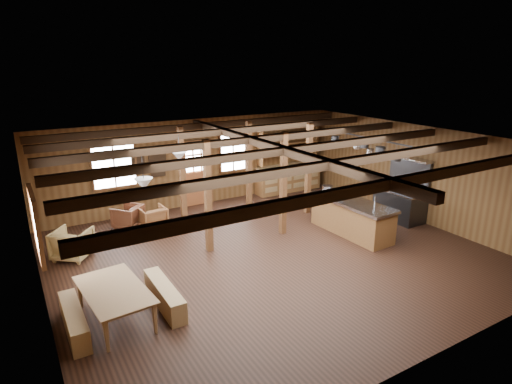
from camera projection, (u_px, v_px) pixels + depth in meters
room at (272, 200)px, 10.08m from camera, size 10.04×9.04×2.84m
ceiling_joists at (269, 146)px, 9.85m from camera, size 9.80×8.82×0.18m
timber_posts at (248, 177)px, 12.04m from camera, size 3.95×2.35×2.80m
back_door at (198, 178)px, 13.89m from camera, size 1.02×0.08×2.15m
window_back_left at (114, 167)px, 12.42m from camera, size 1.32×0.06×1.32m
window_back_right at (233, 152)px, 14.32m from camera, size 1.02×0.06×1.32m
window_left at (36, 225)px, 8.01m from camera, size 0.14×1.24×1.32m
notice_boards at (151, 161)px, 12.94m from camera, size 1.08×0.03×0.90m
back_counter at (288, 175)px, 15.43m from camera, size 2.55×0.60×2.45m
pendant_lamps at (164, 168)px, 9.55m from camera, size 1.86×2.36×0.66m
pot_rack at (369, 148)px, 11.59m from camera, size 0.45×3.00×0.44m
kitchen_island at (352, 217)px, 11.63m from camera, size 0.97×2.53×1.20m
step_stool at (360, 222)px, 11.97m from camera, size 0.56×0.43×0.46m
commercial_range at (401, 199)px, 12.69m from camera, size 0.79×1.52×1.88m
dining_table at (117, 304)px, 7.78m from camera, size 1.17×1.90×0.64m
bench_wall at (74, 321)px, 7.45m from camera, size 0.30×1.58×0.43m
bench_aisle at (164, 295)px, 8.24m from camera, size 0.31×1.64×0.45m
armchair_a at (128, 216)px, 12.10m from camera, size 1.00×1.00×0.65m
armchair_b at (153, 218)px, 12.02m from camera, size 0.71×0.73×0.63m
armchair_c at (72, 244)px, 10.21m from camera, size 1.11×1.12×0.73m
counter_pot at (327, 189)px, 12.27m from camera, size 0.30×0.30×0.18m
bowl at (340, 197)px, 11.76m from camera, size 0.26×0.26×0.06m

